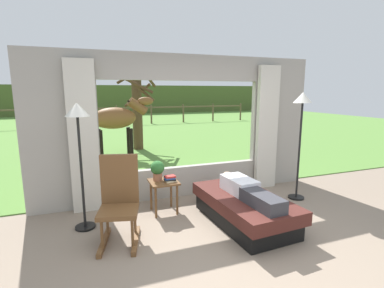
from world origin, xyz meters
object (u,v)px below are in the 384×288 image
(side_table, at_px, (164,187))
(potted_plant, at_px, (157,169))
(reclining_person, at_px, (246,190))
(floor_lamp_right, at_px, (302,114))
(pasture_tree, at_px, (137,106))
(recliner_sofa, at_px, (244,208))
(horse, at_px, (117,119))
(rocking_chair, at_px, (119,200))
(floor_lamp_left, at_px, (78,128))
(book_stack, at_px, (170,179))

(side_table, distance_m, potted_plant, 0.29)
(reclining_person, xyz_separation_m, side_table, (-1.01, 0.82, -0.10))
(floor_lamp_right, bearing_deg, pasture_tree, 109.59)
(side_table, relative_size, floor_lamp_right, 0.27)
(recliner_sofa, height_order, potted_plant, potted_plant)
(potted_plant, relative_size, horse, 0.18)
(rocking_chair, height_order, floor_lamp_left, floor_lamp_left)
(reclining_person, relative_size, pasture_tree, 0.52)
(horse, bearing_deg, floor_lamp_left, -18.05)
(reclining_person, xyz_separation_m, book_stack, (-0.92, 0.76, 0.04))
(recliner_sofa, xyz_separation_m, book_stack, (-0.92, 0.71, 0.34))
(side_table, height_order, pasture_tree, pasture_tree)
(side_table, relative_size, horse, 0.29)
(side_table, relative_size, floor_lamp_left, 0.29)
(book_stack, xyz_separation_m, floor_lamp_right, (2.32, -0.19, 0.97))
(reclining_person, distance_m, book_stack, 1.20)
(horse, height_order, pasture_tree, pasture_tree)
(rocking_chair, distance_m, floor_lamp_right, 3.34)
(side_table, bearing_deg, horse, 93.65)
(recliner_sofa, distance_m, floor_lamp_right, 1.99)
(book_stack, bearing_deg, pasture_tree, 85.53)
(horse, bearing_deg, potted_plant, -3.02)
(book_stack, height_order, floor_lamp_right, floor_lamp_right)
(book_stack, relative_size, pasture_tree, 0.07)
(recliner_sofa, relative_size, pasture_tree, 0.64)
(potted_plant, distance_m, floor_lamp_left, 1.34)
(rocking_chair, height_order, pasture_tree, pasture_tree)
(pasture_tree, bearing_deg, side_table, -95.50)
(recliner_sofa, bearing_deg, rocking_chair, 172.52)
(side_table, distance_m, book_stack, 0.17)
(side_table, bearing_deg, rocking_chair, -139.52)
(rocking_chair, xyz_separation_m, pasture_tree, (1.25, 5.78, 0.88))
(floor_lamp_right, height_order, pasture_tree, pasture_tree)
(recliner_sofa, distance_m, book_stack, 1.21)
(side_table, bearing_deg, potted_plant, 143.13)
(reclining_person, height_order, book_stack, reclining_person)
(side_table, xyz_separation_m, floor_lamp_left, (-1.19, -0.14, 1.00))
(reclining_person, bearing_deg, horse, 101.14)
(side_table, distance_m, horse, 4.15)
(rocking_chair, bearing_deg, recliner_sofa, 10.02)
(floor_lamp_left, bearing_deg, pasture_tree, 72.26)
(side_table, distance_m, floor_lamp_left, 1.56)
(book_stack, relative_size, horse, 0.11)
(rocking_chair, height_order, floor_lamp_right, floor_lamp_right)
(book_stack, height_order, horse, horse)
(potted_plant, bearing_deg, horse, 92.57)
(reclining_person, height_order, pasture_tree, pasture_tree)
(book_stack, bearing_deg, recliner_sofa, -37.59)
(floor_lamp_left, height_order, pasture_tree, pasture_tree)
(recliner_sofa, bearing_deg, side_table, 139.36)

